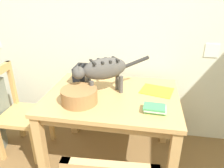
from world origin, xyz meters
TOP-DOWN VIEW (x-y plane):
  - wall_rear at (-0.00, 2.17)m, footprint 4.39×0.11m
  - dining_table at (-0.03, 1.58)m, footprint 1.14×0.86m
  - cat at (-0.10, 1.58)m, footprint 0.60×0.42m
  - saucer_bowl at (-0.28, 1.46)m, footprint 0.20×0.20m
  - coffee_mug at (-0.28, 1.46)m, footprint 0.14×0.09m
  - magazine at (0.36, 1.71)m, footprint 0.32×0.29m
  - book_stack at (0.33, 1.36)m, footprint 0.18×0.14m
  - wicker_basket at (-0.26, 1.39)m, footprint 0.29×0.29m
  - toaster at (-0.36, 1.78)m, footprint 0.12×0.20m
  - wooden_chair_far at (-0.98, 1.59)m, footprint 0.43×0.43m

SIDE VIEW (x-z plane):
  - wooden_chair_far at x=-0.98m, z-range -0.01..0.91m
  - dining_table at x=-0.03m, z-range 0.28..1.02m
  - magazine at x=0.36m, z-range 0.75..0.75m
  - saucer_bowl at x=-0.28m, z-range 0.75..0.78m
  - book_stack at x=0.33m, z-range 0.75..0.79m
  - wicker_basket at x=-0.26m, z-range 0.75..0.87m
  - coffee_mug at x=-0.28m, z-range 0.78..0.86m
  - toaster at x=-0.36m, z-range 0.74..0.92m
  - cat at x=-0.10m, z-range 0.81..1.13m
  - wall_rear at x=0.00m, z-range 0.00..2.50m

